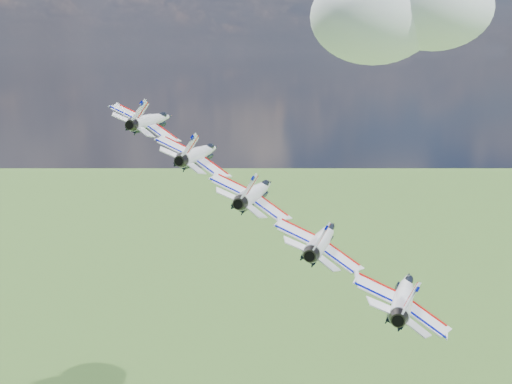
# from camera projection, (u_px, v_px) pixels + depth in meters

# --- Properties ---
(cloud_far) EXTENTS (60.37, 47.44, 23.72)m
(cloud_far) POSITION_uv_depth(u_px,v_px,m) (391.00, 7.00, 228.71)
(cloud_far) COLOR white
(jet_0) EXTENTS (13.54, 16.09, 8.04)m
(jet_0) POSITION_uv_depth(u_px,v_px,m) (152.00, 120.00, 93.34)
(jet_0) COLOR white
(jet_1) EXTENTS (13.54, 16.09, 8.04)m
(jet_1) POSITION_uv_depth(u_px,v_px,m) (200.00, 153.00, 86.37)
(jet_1) COLOR white
(jet_2) EXTENTS (13.54, 16.09, 8.04)m
(jet_2) POSITION_uv_depth(u_px,v_px,m) (256.00, 192.00, 79.39)
(jet_2) COLOR white
(jet_3) EXTENTS (13.54, 16.09, 8.04)m
(jet_3) POSITION_uv_depth(u_px,v_px,m) (323.00, 238.00, 72.42)
(jet_3) COLOR white
(jet_4) EXTENTS (13.54, 16.09, 8.04)m
(jet_4) POSITION_uv_depth(u_px,v_px,m) (404.00, 295.00, 65.45)
(jet_4) COLOR white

